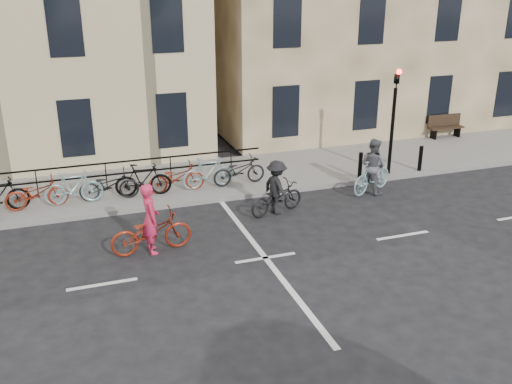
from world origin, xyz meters
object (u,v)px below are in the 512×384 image
object	(u,v)px
bench	(445,125)
cyclist_dark	(277,193)
cyclist_pink	(151,229)
traffic_light	(394,109)
cyclist_grey	(372,171)

from	to	relation	value
bench	cyclist_dark	size ratio (longest dim) A/B	0.82
bench	cyclist_pink	world-z (taller)	cyclist_pink
traffic_light	cyclist_pink	size ratio (longest dim) A/B	1.83
cyclist_pink	cyclist_grey	size ratio (longest dim) A/B	1.10
cyclist_pink	cyclist_grey	world-z (taller)	cyclist_pink
traffic_light	cyclist_grey	distance (m)	2.43
cyclist_pink	cyclist_dark	bearing A→B (deg)	-75.50
cyclist_pink	bench	bearing A→B (deg)	-68.78
traffic_light	cyclist_dark	distance (m)	5.49
traffic_light	cyclist_pink	xyz separation A→B (m)	(-8.82, -3.03, -1.81)
cyclist_pink	cyclist_dark	distance (m)	4.15
bench	cyclist_pink	bearing A→B (deg)	-154.74
cyclist_grey	cyclist_dark	world-z (taller)	cyclist_grey
traffic_light	bench	world-z (taller)	traffic_light
bench	cyclist_dark	bearing A→B (deg)	-152.21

